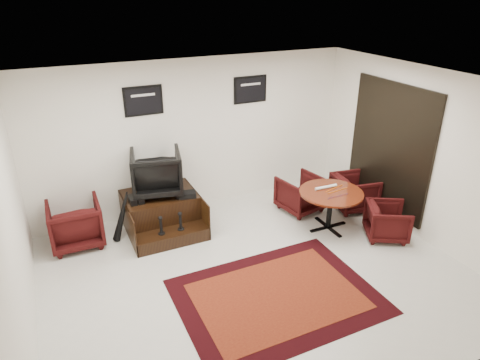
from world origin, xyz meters
name	(u,v)px	position (x,y,z in m)	size (l,w,h in m)	color
ground	(256,274)	(0.00, 0.00, 0.00)	(6.00, 6.00, 0.00)	beige
room_shell	(281,155)	(0.41, 0.12, 1.79)	(6.02, 5.02, 2.81)	white
area_rug	(277,296)	(0.03, -0.57, 0.01)	(2.68, 2.01, 0.01)	black
shine_podium	(162,213)	(-0.89, 1.89, 0.29)	(1.24, 1.28, 0.64)	black
shine_chair	(156,170)	(-0.89, 2.02, 1.06)	(0.82, 0.77, 0.84)	black
shoes_pair	(136,199)	(-1.32, 1.83, 0.69)	(0.23, 0.29, 0.10)	black
polish_kit	(187,195)	(-0.49, 1.64, 0.69)	(0.27, 0.19, 0.09)	black
umbrella_black	(122,217)	(-1.58, 1.80, 0.42)	(0.31, 0.12, 0.84)	black
umbrella_hooked	(121,215)	(-1.58, 1.83, 0.44)	(0.33, 0.12, 0.88)	black
armchair_side	(75,222)	(-2.30, 2.00, 0.41)	(0.81, 0.75, 0.83)	black
meeting_table	(331,196)	(1.76, 0.66, 0.62)	(1.09, 1.09, 0.71)	#431609
table_chair_back	(300,192)	(1.66, 1.45, 0.37)	(0.73, 0.68, 0.75)	black
table_chair_window	(354,191)	(2.62, 1.07, 0.37)	(0.72, 0.68, 0.74)	black
table_chair_corner	(387,220)	(2.46, -0.01, 0.33)	(0.65, 0.61, 0.67)	black
paper_roll	(326,187)	(1.75, 0.80, 0.73)	(0.05, 0.05, 0.42)	silver
table_clutter	(336,191)	(1.84, 0.63, 0.72)	(0.57, 0.36, 0.01)	#D85E0C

